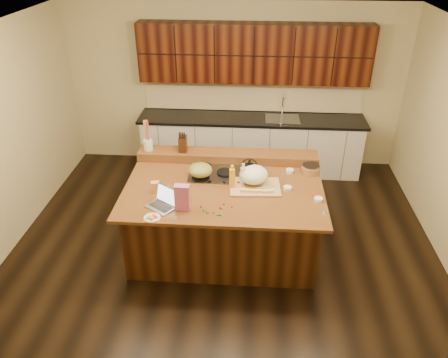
{
  "coord_description": "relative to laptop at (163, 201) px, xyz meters",
  "views": [
    {
      "loc": [
        0.33,
        -4.51,
        3.66
      ],
      "look_at": [
        0.0,
        0.05,
        1.0
      ],
      "focal_mm": 35.0,
      "sensor_mm": 36.0,
      "label": 1
    }
  ],
  "objects": [
    {
      "name": "gumdrop_4",
      "position": [
        0.42,
        -0.01,
        -0.05
      ],
      "size": [
        0.02,
        0.02,
        0.02
      ],
      "primitive_type": "ellipsoid",
      "color": "red",
      "rests_on": "island"
    },
    {
      "name": "kitchen_timer",
      "position": [
        1.8,
        0.01,
        -0.02
      ],
      "size": [
        0.09,
        0.09,
        0.07
      ],
      "primitive_type": "cone",
      "rotation": [
        0.0,
        0.0,
        -0.07
      ],
      "color": "silver",
      "rests_on": "island"
    },
    {
      "name": "knife_block",
      "position": [
        0.05,
        1.16,
        0.16
      ],
      "size": [
        0.11,
        0.17,
        0.2
      ],
      "primitive_type": "cube",
      "rotation": [
        0.0,
        0.0,
        0.05
      ],
      "color": "black",
      "rests_on": "back_ledge"
    },
    {
      "name": "gumdrop_0",
      "position": [
        0.58,
        -0.11,
        -0.05
      ],
      "size": [
        0.02,
        0.02,
        0.02
      ],
      "primitive_type": "ellipsoid",
      "color": "red",
      "rests_on": "island"
    },
    {
      "name": "cooktop",
      "position": [
        0.65,
        0.76,
        -0.04
      ],
      "size": [
        0.92,
        0.52,
        0.05
      ],
      "color": "gray",
      "rests_on": "island"
    },
    {
      "name": "laptop",
      "position": [
        0.0,
        0.0,
        0.0
      ],
      "size": [
        0.4,
        0.38,
        0.22
      ],
      "rotation": [
        0.0,
        0.0,
        -0.6
      ],
      "color": "#B7B7BC",
      "rests_on": "island"
    },
    {
      "name": "gumdrop_7",
      "position": [
        0.46,
        -0.08,
        -0.05
      ],
      "size": [
        0.02,
        0.02,
        0.02
      ],
      "primitive_type": "ellipsoid",
      "color": "#198C26",
      "rests_on": "island"
    },
    {
      "name": "gumdrop_10",
      "position": [
        0.77,
        0.02,
        -0.05
      ],
      "size": [
        0.02,
        0.02,
        0.02
      ],
      "primitive_type": "ellipsoid",
      "color": "red",
      "rests_on": "island"
    },
    {
      "name": "gumdrop_8",
      "position": [
        0.68,
        0.07,
        -0.05
      ],
      "size": [
        0.02,
        0.02,
        0.02
      ],
      "primitive_type": "ellipsoid",
      "color": "red",
      "rests_on": "island"
    },
    {
      "name": "strainer_bowl",
      "position": [
        1.73,
        0.89,
        -0.01
      ],
      "size": [
        0.27,
        0.27,
        0.09
      ],
      "primitive_type": "cylinder",
      "rotation": [
        0.0,
        0.0,
        0.12
      ],
      "color": "#996B3F",
      "rests_on": "island"
    },
    {
      "name": "oil_bottle",
      "position": [
        0.75,
        0.42,
        0.08
      ],
      "size": [
        0.09,
        0.09,
        0.27
      ],
      "primitive_type": "cylinder",
      "rotation": [
        0.0,
        0.0,
        -0.28
      ],
      "color": "gold",
      "rests_on": "island"
    },
    {
      "name": "island",
      "position": [
        0.65,
        0.46,
        -0.51
      ],
      "size": [
        2.4,
        1.6,
        0.92
      ],
      "color": "black",
      "rests_on": "ground"
    },
    {
      "name": "gumdrop_2",
      "position": [
        0.64,
        -0.01,
        -0.05
      ],
      "size": [
        0.02,
        0.02,
        0.02
      ],
      "primitive_type": "ellipsoid",
      "color": "red",
      "rests_on": "island"
    },
    {
      "name": "package_box",
      "position": [
        -0.15,
        0.28,
        0.01
      ],
      "size": [
        0.12,
        0.1,
        0.14
      ],
      "primitive_type": "cube",
      "rotation": [
        0.0,
        0.0,
        0.31
      ],
      "color": "#D5984B",
      "rests_on": "island"
    },
    {
      "name": "gumdrop_5",
      "position": [
        0.67,
        -0.16,
        -0.05
      ],
      "size": [
        0.02,
        0.02,
        0.02
      ],
      "primitive_type": "ellipsoid",
      "color": "#198C26",
      "rests_on": "island"
    },
    {
      "name": "wooden_tray",
      "position": [
        1.01,
        0.52,
        0.05
      ],
      "size": [
        0.62,
        0.5,
        0.24
      ],
      "rotation": [
        0.0,
        0.0,
        0.06
      ],
      "color": "tan",
      "rests_on": "island"
    },
    {
      "name": "candy_plate",
      "position": [
        -0.08,
        -0.25,
        -0.05
      ],
      "size": [
        0.22,
        0.22,
        0.01
      ],
      "primitive_type": "cylinder",
      "rotation": [
        0.0,
        0.0,
        0.24
      ],
      "color": "white",
      "rests_on": "island"
    },
    {
      "name": "utensil_crock",
      "position": [
        -0.42,
        1.16,
        0.13
      ],
      "size": [
        0.16,
        0.16,
        0.14
      ],
      "primitive_type": "cylinder",
      "rotation": [
        0.0,
        0.0,
        -0.37
      ],
      "color": "white",
      "rests_on": "back_ledge"
    },
    {
      "name": "gumdrop_1",
      "position": [
        0.5,
        -0.12,
        -0.05
      ],
      "size": [
        0.02,
        0.02,
        0.02
      ],
      "primitive_type": "ellipsoid",
      "color": "#198C26",
      "rests_on": "island"
    },
    {
      "name": "gumdrop_9",
      "position": [
        0.65,
        -0.14,
        -0.05
      ],
      "size": [
        0.02,
        0.02,
        0.02
      ],
      "primitive_type": "ellipsoid",
      "color": "#198C26",
      "rests_on": "island"
    },
    {
      "name": "gumdrop_6",
      "position": [
        0.66,
        -0.02,
        -0.05
      ],
      "size": [
        0.02,
        0.02,
        0.02
      ],
      "primitive_type": "ellipsoid",
      "color": "red",
      "rests_on": "island"
    },
    {
      "name": "ramekin_a",
      "position": [
        1.41,
        0.44,
        -0.04
      ],
      "size": [
        0.11,
        0.11,
        0.04
      ],
      "primitive_type": "cylinder",
      "rotation": [
        0.0,
        0.0,
        0.16
      ],
      "color": "white",
      "rests_on": "island"
    },
    {
      "name": "ramekin_c",
      "position": [
        1.46,
        0.87,
        -0.04
      ],
      "size": [
        0.11,
        0.11,
        0.04
      ],
      "primitive_type": "cylinder",
      "rotation": [
        0.0,
        0.0,
        0.06
      ],
      "color": "white",
      "rests_on": "island"
    },
    {
      "name": "kettle",
      "position": [
        0.95,
        0.63,
        0.09
      ],
      "size": [
        0.23,
        0.23,
        0.2
      ],
      "primitive_type": "ellipsoid",
      "rotation": [
        0.0,
        0.0,
        -0.06
      ],
      "color": "black",
      "rests_on": "cooktop"
    },
    {
      "name": "room",
      "position": [
        0.65,
        0.46,
        0.37
      ],
      "size": [
        5.52,
        5.02,
        2.72
      ],
      "color": "black",
      "rests_on": "ground"
    },
    {
      "name": "vinegar_bottle",
      "position": [
        0.87,
        0.51,
        0.07
      ],
      "size": [
        0.07,
        0.07,
        0.25
      ],
      "primitive_type": "cylinder",
      "rotation": [
        0.0,
        0.0,
        0.09
      ],
      "color": "silver",
      "rests_on": "island"
    },
    {
      "name": "pink_bag",
      "position": [
        0.23,
        -0.06,
        0.1
      ],
      "size": [
        0.17,
        0.09,
        0.31
      ],
      "primitive_type": "cube",
      "rotation": [
        0.0,
        0.0,
        -0.04
      ],
      "color": "#BD598B",
      "rests_on": "island"
    },
    {
      "name": "back_counter",
      "position": [
        0.95,
        2.68,
        0.0
      ],
      "size": [
        3.7,
        0.66,
        2.4
      ],
      "color": "silver",
      "rests_on": "ground"
    },
    {
      "name": "back_ledge",
      "position": [
        0.65,
        1.16,
        0.0
      ],
      "size": [
        2.4,
        0.3,
        0.12
      ],
      "primitive_type": "cube",
      "color": "black",
      "rests_on": "island"
    },
    {
      "name": "ramekin_b",
      "position": [
        1.75,
        0.22,
        -0.04
      ],
      "size": [
        0.12,
        0.12,
        0.04
      ],
      "primitive_type": "cylinder",
      "rotation": [
        0.0,
        0.0,
        -0.26
      ],
      "color": "white",
      "rests_on": "island"
    },
    {
      "name": "gumdrop_11",
      "position": [
        0.64,
        -0.14,
        -0.05
      ],
      "size": [
        0.02,
        0.02,
        0.02
      ],
      "primitive_type": "ellipsoid",
      "color": "#198C26",
      "rests_on": "island"
    },
    {
      "name": "green_bowl",
      "position": [
        0.35,
        0.63,
        0.07
      ],
      "size": [
        0.3,
        0.3,
        0.16
      ],
      "primitive_type": "ellipsoid",
      "rotation": [
        0.0,
        0.0,
        0.03
      ],
      "color": "olive",
      "rests_on": "cooktop"
    },
    {
      "name": "gumdrop_3",
      "position": [
        0.62,
        -0.15,
        -0.05
      ],
      "size": [
        0.02,
        0.02,
        0.02
      ],
      "primitive_type": "ellipsoid",
      "color": "#198C26",
      "rests_on": "island"
    }
  ]
}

